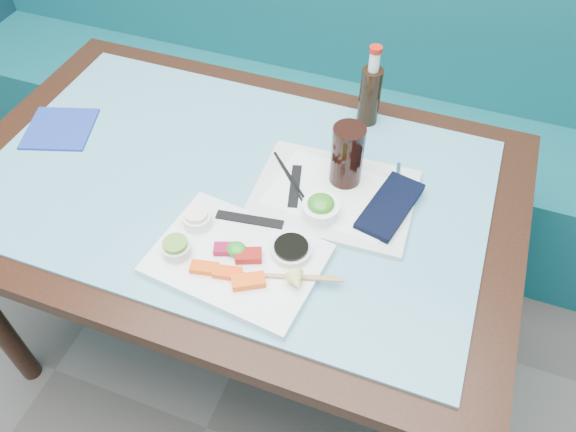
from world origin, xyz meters
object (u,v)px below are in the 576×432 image
(serving_tray, at_px, (334,196))
(seaweed_bowl, at_px, (320,210))
(sashimi_plate, at_px, (237,259))
(dining_table, at_px, (235,207))
(blue_napkin, at_px, (60,129))
(cola_bottle_body, at_px, (370,96))
(cola_glass, at_px, (347,155))
(booth_bench, at_px, (328,107))

(serving_tray, xyz_separation_m, seaweed_bowl, (-0.01, -0.07, 0.02))
(sashimi_plate, distance_m, serving_tray, 0.29)
(dining_table, relative_size, blue_napkin, 8.19)
(sashimi_plate, relative_size, cola_bottle_body, 2.20)
(cola_glass, xyz_separation_m, cola_bottle_body, (-0.01, 0.25, -0.01))
(booth_bench, height_order, seaweed_bowl, booth_bench)
(booth_bench, relative_size, sashimi_plate, 8.48)
(dining_table, relative_size, sashimi_plate, 3.96)
(dining_table, distance_m, serving_tray, 0.27)
(booth_bench, relative_size, blue_napkin, 17.55)
(serving_tray, bearing_deg, sashimi_plate, -120.99)
(dining_table, bearing_deg, seaweed_bowl, -9.60)
(cola_glass, bearing_deg, blue_napkin, -174.90)
(booth_bench, bearing_deg, dining_table, -90.00)
(serving_tray, distance_m, cola_bottle_body, 0.32)
(blue_napkin, bearing_deg, sashimi_plate, -21.05)
(dining_table, relative_size, seaweed_bowl, 16.13)
(serving_tray, bearing_deg, cola_glass, 77.33)
(dining_table, xyz_separation_m, cola_bottle_body, (0.25, 0.34, 0.17))
(booth_bench, bearing_deg, cola_bottle_body, -63.55)
(sashimi_plate, relative_size, seaweed_bowl, 4.08)
(seaweed_bowl, relative_size, cola_bottle_body, 0.54)
(booth_bench, bearing_deg, blue_napkin, -122.15)
(dining_table, bearing_deg, blue_napkin, 177.69)
(dining_table, bearing_deg, cola_bottle_body, 54.11)
(dining_table, height_order, serving_tray, serving_tray)
(dining_table, xyz_separation_m, cola_glass, (0.26, 0.09, 0.18))
(blue_napkin, bearing_deg, cola_bottle_body, 22.86)
(booth_bench, distance_m, cola_bottle_body, 0.72)
(dining_table, distance_m, sashimi_plate, 0.27)
(booth_bench, xyz_separation_m, sashimi_plate, (0.11, -1.06, 0.39))
(booth_bench, relative_size, cola_bottle_body, 18.71)
(sashimi_plate, xyz_separation_m, cola_glass, (0.15, 0.31, 0.08))
(booth_bench, height_order, cola_glass, booth_bench)
(dining_table, distance_m, cola_bottle_body, 0.46)
(cola_bottle_body, bearing_deg, dining_table, -125.89)
(cola_bottle_body, bearing_deg, serving_tray, -89.82)
(cola_bottle_body, relative_size, blue_napkin, 0.94)
(dining_table, height_order, seaweed_bowl, seaweed_bowl)
(seaweed_bowl, bearing_deg, cola_glass, 81.25)
(serving_tray, bearing_deg, blue_napkin, 178.68)
(sashimi_plate, relative_size, blue_napkin, 2.07)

